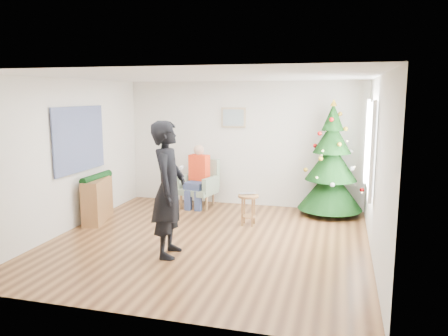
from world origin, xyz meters
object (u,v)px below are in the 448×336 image
(christmas_tree, at_px, (331,164))
(armchair, at_px, (199,189))
(console, at_px, (97,200))
(standing_man, at_px, (169,189))
(stool, at_px, (248,210))

(christmas_tree, bearing_deg, armchair, -178.43)
(christmas_tree, relative_size, console, 2.25)
(standing_man, bearing_deg, christmas_tree, -45.73)
(christmas_tree, xyz_separation_m, stool, (-1.39, -1.12, -0.73))
(standing_man, bearing_deg, stool, -33.04)
(console, bearing_deg, christmas_tree, 6.38)
(christmas_tree, distance_m, stool, 1.93)
(armchair, xyz_separation_m, standing_man, (0.47, -2.78, 0.62))
(armchair, distance_m, standing_man, 2.89)
(armchair, bearing_deg, standing_man, -66.98)
(stool, height_order, console, console)
(armchair, relative_size, console, 0.99)
(console, bearing_deg, stool, -5.03)
(stool, relative_size, console, 0.56)
(christmas_tree, height_order, standing_man, christmas_tree)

